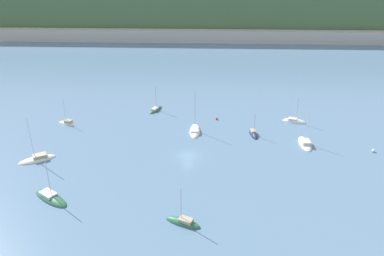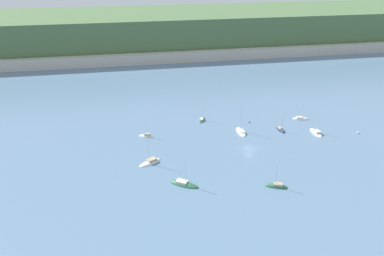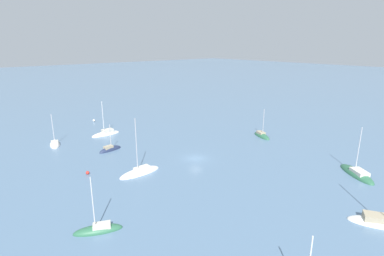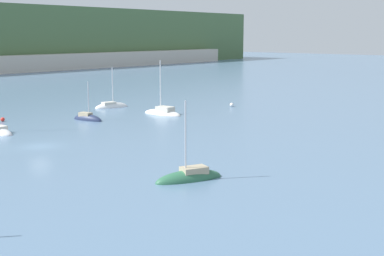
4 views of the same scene
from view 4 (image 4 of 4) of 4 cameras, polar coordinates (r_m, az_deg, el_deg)
The scene contains 7 objects.
ground_plane at distance 64.91m, azimuth -15.94°, elevation -1.91°, with size 600.00×600.00×0.00m, color slate.
sailboat_0 at distance 48.28m, azimuth -0.29°, elevation -5.44°, with size 6.80×4.42×8.10m.
sailboat_1 at distance 83.08m, azimuth -11.08°, elevation 0.89°, with size 2.38×5.62×6.82m.
sailboat_4 at distance 87.65m, azimuth -3.14°, elevation 1.55°, with size 2.78×7.59×9.61m.
sailboat_5 at distance 96.81m, azimuth -8.60°, elevation 2.22°, with size 6.61×3.86×8.26m.
mooring_buoy_0 at distance 85.27m, azimuth -19.55°, elevation 0.88°, with size 0.62×0.62×0.62m.
mooring_buoy_1 at distance 96.98m, azimuth 4.26°, elevation 2.48°, with size 0.70×0.70×0.70m.
Camera 4 is at (-34.90, -53.18, 12.90)m, focal length 50.00 mm.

